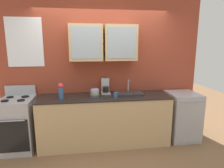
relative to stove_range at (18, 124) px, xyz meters
The scene contains 10 objects.
ground_plane 1.62m from the stove_range, ahead, with size 10.00×10.00×0.00m, color brown.
back_wall_unit 1.87m from the stove_range, 12.56° to the left, with size 3.87×0.43×2.74m.
counter 1.55m from the stove_range, ahead, with size 2.40×0.67×0.93m.
stove_range is the anchor object (origin of this frame).
sink_faucet 2.10m from the stove_range, ahead, with size 0.48×0.35×0.27m.
bowl_stack 1.47m from the stove_range, ahead, with size 0.17×0.17×0.14m.
vase 1.00m from the stove_range, ahead, with size 0.10×0.10×0.28m.
cup_near_sink 1.81m from the stove_range, ahead, with size 0.11×0.07×0.10m.
dishwasher 3.09m from the stove_range, ahead, with size 0.57×0.66×0.93m.
coffee_maker 1.70m from the stove_range, ahead, with size 0.17×0.20×0.29m.
Camera 1 is at (-0.34, -3.40, 1.85)m, focal length 30.84 mm.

